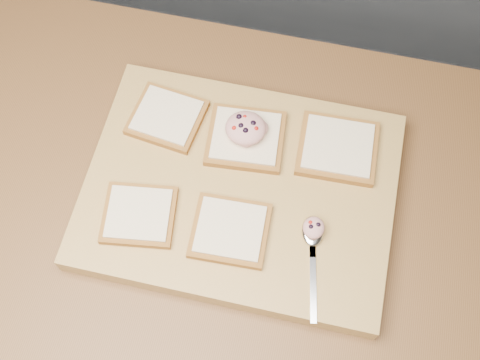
{
  "coord_description": "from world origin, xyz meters",
  "views": [
    {
      "loc": [
        0.17,
        -0.35,
        1.84
      ],
      "look_at": [
        0.08,
        0.05,
        0.96
      ],
      "focal_mm": 45.0,
      "sensor_mm": 36.0,
      "label": 1
    }
  ],
  "objects_px": {
    "bread_far_center": "(246,138)",
    "spoon": "(313,239)",
    "cutting_board": "(240,190)",
    "tuna_salad_dollop": "(246,128)"
  },
  "relations": [
    {
      "from": "cutting_board",
      "to": "spoon",
      "type": "xyz_separation_m",
      "value": [
        0.13,
        -0.07,
        0.03
      ]
    },
    {
      "from": "cutting_board",
      "to": "spoon",
      "type": "height_order",
      "value": "spoon"
    },
    {
      "from": "bread_far_center",
      "to": "cutting_board",
      "type": "bearing_deg",
      "value": -83.82
    },
    {
      "from": "cutting_board",
      "to": "bread_far_center",
      "type": "bearing_deg",
      "value": 96.18
    },
    {
      "from": "spoon",
      "to": "tuna_salad_dollop",
      "type": "bearing_deg",
      "value": 132.39
    },
    {
      "from": "cutting_board",
      "to": "bread_far_center",
      "type": "height_order",
      "value": "bread_far_center"
    },
    {
      "from": "bread_far_center",
      "to": "tuna_salad_dollop",
      "type": "height_order",
      "value": "tuna_salad_dollop"
    },
    {
      "from": "bread_far_center",
      "to": "spoon",
      "type": "xyz_separation_m",
      "value": [
        0.14,
        -0.15,
        -0.0
      ]
    },
    {
      "from": "bread_far_center",
      "to": "spoon",
      "type": "bearing_deg",
      "value": -47.05
    },
    {
      "from": "cutting_board",
      "to": "tuna_salad_dollop",
      "type": "bearing_deg",
      "value": 96.66
    }
  ]
}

